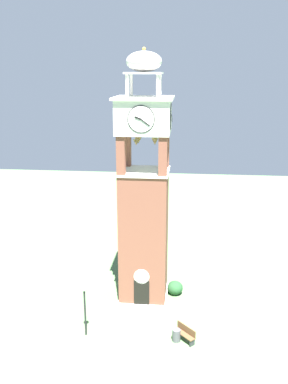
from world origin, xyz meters
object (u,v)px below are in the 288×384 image
Objects in this scene: trash_bin at (176,335)px; lamp_post at (85,301)px; park_bench at (185,333)px; clock_tower at (144,205)px.

lamp_post is at bearing 179.74° from trash_bin.
park_bench is 0.41× the size of lamp_post.
lamp_post reaches higher than park_bench.
park_bench reaches higher than trash_bin.
lamp_post is 4.38× the size of trash_bin.
trash_bin is (-0.53, -0.15, -0.08)m from park_bench.
trash_bin is (2.58, -5.08, -6.91)m from clock_tower.
lamp_post is at bearing -178.85° from park_bench.
clock_tower is at bearing 122.22° from park_bench.
clock_tower reaches higher than trash_bin.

